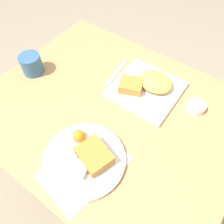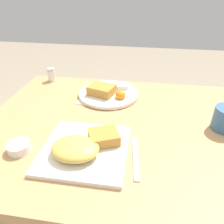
# 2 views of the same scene
# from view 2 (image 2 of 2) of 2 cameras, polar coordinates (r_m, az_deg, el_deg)

# --- Properties ---
(dining_table) EXTENTS (0.98, 0.80, 0.77)m
(dining_table) POSITION_cam_2_polar(r_m,az_deg,el_deg) (0.87, 0.30, -8.38)
(dining_table) COLOR tan
(dining_table) RESTS_ON ground_plane
(menu_card) EXTENTS (0.23, 0.30, 0.00)m
(menu_card) POSITION_cam_2_polar(r_m,az_deg,el_deg) (1.03, -1.63, 4.89)
(menu_card) COLOR beige
(menu_card) RESTS_ON dining_table
(plate_square_near) EXTENTS (0.26, 0.26, 0.06)m
(plate_square_near) POSITION_cam_2_polar(r_m,az_deg,el_deg) (0.68, -7.31, -9.15)
(plate_square_near) COLOR white
(plate_square_near) RESTS_ON dining_table
(plate_oval_far) EXTENTS (0.27, 0.27, 0.05)m
(plate_oval_far) POSITION_cam_2_polar(r_m,az_deg,el_deg) (1.00, -1.03, 5.17)
(plate_oval_far) COLOR white
(plate_oval_far) RESTS_ON menu_card
(sauce_ramekin) EXTENTS (0.07, 0.07, 0.03)m
(sauce_ramekin) POSITION_cam_2_polar(r_m,az_deg,el_deg) (0.75, -23.16, -8.40)
(sauce_ramekin) COLOR white
(sauce_ramekin) RESTS_ON dining_table
(salt_shaker) EXTENTS (0.04, 0.04, 0.07)m
(salt_shaker) POSITION_cam_2_polar(r_m,az_deg,el_deg) (1.20, -15.49, 9.18)
(salt_shaker) COLOR white
(salt_shaker) RESTS_ON dining_table
(butter_knife) EXTENTS (0.03, 0.18, 0.00)m
(butter_knife) POSITION_cam_2_polar(r_m,az_deg,el_deg) (0.68, 6.19, -11.79)
(butter_knife) COLOR silver
(butter_knife) RESTS_ON dining_table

